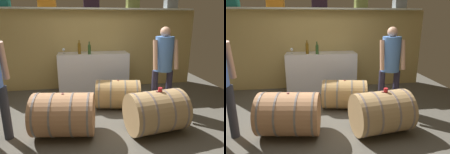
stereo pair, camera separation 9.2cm
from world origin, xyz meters
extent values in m
cube|color=#555249|center=(0.00, 0.56, -0.01)|extent=(6.58, 7.64, 0.02)
cube|color=tan|center=(0.00, 2.22, 0.98)|extent=(5.38, 0.10, 1.95)
cube|color=silver|center=(0.00, 2.07, 1.97)|extent=(4.95, 0.40, 0.03)
cube|color=orange|center=(-1.00, 2.07, 2.13)|extent=(0.37, 0.29, 0.29)
cube|color=black|center=(-0.01, 2.07, 2.12)|extent=(0.36, 0.28, 0.27)
cube|color=olive|center=(0.99, 2.07, 2.10)|extent=(0.30, 0.22, 0.24)
cube|color=gray|center=(1.97, 2.07, 2.09)|extent=(0.29, 0.22, 0.21)
cube|color=white|center=(0.00, 1.89, 0.48)|extent=(1.67, 0.53, 0.95)
cylinder|color=#2D5226|center=(-0.10, 1.71, 1.04)|extent=(0.07, 0.07, 0.18)
sphere|color=#2D5226|center=(-0.10, 1.71, 1.15)|extent=(0.07, 0.07, 0.07)
cylinder|color=#2D5226|center=(-0.10, 1.71, 1.20)|extent=(0.03, 0.03, 0.08)
cylinder|color=brown|center=(-0.33, 1.79, 1.06)|extent=(0.07, 0.07, 0.22)
sphere|color=brown|center=(-0.33, 1.79, 1.18)|extent=(0.07, 0.07, 0.07)
cylinder|color=brown|center=(-0.33, 1.79, 1.23)|extent=(0.03, 0.03, 0.07)
cylinder|color=white|center=(-0.69, 1.86, 0.95)|extent=(0.07, 0.07, 0.00)
cylinder|color=white|center=(-0.69, 1.86, 0.99)|extent=(0.01, 0.01, 0.07)
sphere|color=white|center=(-0.69, 1.86, 1.05)|extent=(0.07, 0.07, 0.07)
sphere|color=maroon|center=(-0.69, 1.86, 1.04)|extent=(0.04, 0.04, 0.04)
cylinder|color=tan|center=(0.80, -0.21, 0.33)|extent=(0.96, 0.78, 0.66)
cylinder|color=slate|center=(0.44, -0.26, 0.33)|extent=(0.13, 0.66, 0.67)
cylinder|color=slate|center=(0.66, -0.23, 0.33)|extent=(0.13, 0.66, 0.67)
cylinder|color=slate|center=(0.94, -0.19, 0.33)|extent=(0.13, 0.66, 0.67)
cylinder|color=slate|center=(1.16, -0.15, 0.33)|extent=(0.13, 0.66, 0.67)
cylinder|color=#935753|center=(0.80, -0.21, 0.67)|extent=(0.04, 0.04, 0.01)
cylinder|color=tan|center=(-0.61, -0.08, 0.34)|extent=(0.99, 0.78, 0.66)
cylinder|color=slate|center=(-0.98, -0.02, 0.34)|extent=(0.12, 0.67, 0.67)
cylinder|color=slate|center=(-0.75, -0.06, 0.34)|extent=(0.12, 0.67, 0.67)
cylinder|color=slate|center=(-0.46, -0.10, 0.34)|extent=(0.12, 0.67, 0.67)
cylinder|color=slate|center=(-0.23, -0.13, 0.34)|extent=(0.12, 0.67, 0.67)
cylinder|color=#944F52|center=(-0.61, -0.08, 0.67)|extent=(0.04, 0.04, 0.01)
cylinder|color=tan|center=(0.39, 0.76, 0.29)|extent=(0.95, 0.71, 0.57)
cylinder|color=gray|center=(0.03, 0.83, 0.29)|extent=(0.13, 0.57, 0.58)
cylinder|color=gray|center=(0.25, 0.79, 0.29)|extent=(0.13, 0.57, 0.58)
cylinder|color=gray|center=(0.52, 0.74, 0.29)|extent=(0.13, 0.57, 0.58)
cylinder|color=gray|center=(0.74, 0.69, 0.29)|extent=(0.13, 0.57, 0.58)
cylinder|color=#93423B|center=(0.39, 0.76, 0.58)|extent=(0.04, 0.04, 0.01)
cylinder|color=red|center=(0.85, -0.21, 0.70)|extent=(0.06, 0.06, 0.06)
cylinder|color=#2C2F39|center=(-1.43, -0.05, 0.41)|extent=(0.12, 0.12, 0.82)
cylinder|color=tan|center=(-1.40, 0.06, 1.16)|extent=(0.13, 0.25, 0.57)
cylinder|color=#2A273D|center=(1.09, 0.62, 0.39)|extent=(0.12, 0.12, 0.78)
cylinder|color=#2A273D|center=(1.37, 0.60, 0.39)|extent=(0.12, 0.12, 0.78)
cylinder|color=#4C7CC9|center=(1.23, 0.61, 1.10)|extent=(0.34, 0.34, 0.64)
sphere|color=tan|center=(1.23, 0.61, 1.50)|extent=(0.19, 0.19, 0.19)
cylinder|color=tan|center=(1.03, 0.52, 1.10)|extent=(0.09, 0.20, 0.55)
cylinder|color=tan|center=(1.42, 0.50, 1.10)|extent=(0.10, 0.22, 0.54)
camera|label=1|loc=(-0.35, -2.94, 1.71)|focal=32.40mm
camera|label=2|loc=(-0.26, -2.96, 1.71)|focal=32.40mm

